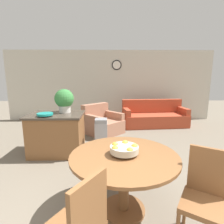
{
  "coord_description": "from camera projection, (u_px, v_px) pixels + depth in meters",
  "views": [
    {
      "loc": [
        -0.06,
        -1.07,
        1.62
      ],
      "look_at": [
        0.01,
        2.47,
        0.95
      ],
      "focal_mm": 28.0,
      "sensor_mm": 36.0,
      "label": 1
    }
  ],
  "objects": [
    {
      "name": "wall_back",
      "position": [
        110.0,
        86.0,
        6.87
      ],
      "size": [
        8.0,
        0.09,
        2.7
      ],
      "color": "beige",
      "rests_on": "ground_plane"
    },
    {
      "name": "dining_table",
      "position": [
        124.0,
        168.0,
        2.08
      ],
      "size": [
        1.28,
        1.28,
        0.75
      ],
      "color": "brown",
      "rests_on": "ground_plane"
    },
    {
      "name": "dining_chair_near_right",
      "position": [
        206.0,
        193.0,
        1.7
      ],
      "size": [
        0.58,
        0.58,
        0.95
      ],
      "rotation": [
        0.0,
        0.0,
        8.84
      ],
      "color": "brown",
      "rests_on": "ground_plane"
    },
    {
      "name": "fruit_bowl",
      "position": [
        124.0,
        149.0,
        2.04
      ],
      "size": [
        0.33,
        0.33,
        0.13
      ],
      "color": "#B7B29E",
      "rests_on": "dining_table"
    },
    {
      "name": "kitchen_island",
      "position": [
        57.0,
        133.0,
        3.85
      ],
      "size": [
        1.14,
        0.89,
        0.88
      ],
      "color": "brown",
      "rests_on": "ground_plane"
    },
    {
      "name": "teal_bowl",
      "position": [
        45.0,
        114.0,
        3.52
      ],
      "size": [
        0.32,
        0.32,
        0.06
      ],
      "color": "teal",
      "rests_on": "kitchen_island"
    },
    {
      "name": "potted_plant",
      "position": [
        64.0,
        100.0,
        3.88
      ],
      "size": [
        0.42,
        0.42,
        0.52
      ],
      "color": "beige",
      "rests_on": "kitchen_island"
    },
    {
      "name": "trash_bin",
      "position": [
        101.0,
        134.0,
        4.07
      ],
      "size": [
        0.29,
        0.29,
        0.72
      ],
      "color": "#9E9EA3",
      "rests_on": "ground_plane"
    },
    {
      "name": "couch",
      "position": [
        154.0,
        117.0,
        6.13
      ],
      "size": [
        2.23,
        1.06,
        0.9
      ],
      "rotation": [
        0.0,
        0.0,
        0.08
      ],
      "color": "#B24228",
      "rests_on": "ground_plane"
    },
    {
      "name": "armchair",
      "position": [
        102.0,
        123.0,
        5.3
      ],
      "size": [
        1.33,
        1.33,
        0.86
      ],
      "rotation": [
        0.0,
        0.0,
        0.77
      ],
      "color": "#A87056",
      "rests_on": "ground_plane"
    }
  ]
}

